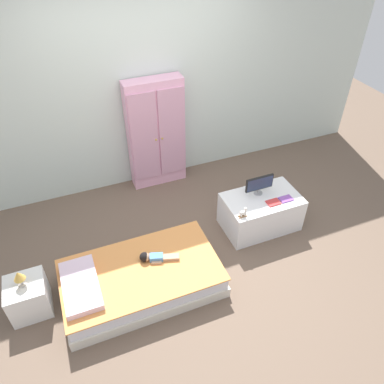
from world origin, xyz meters
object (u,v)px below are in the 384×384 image
Objects in this scene: nightstand at (28,297)px; rocking_horse_toy at (244,212)px; table_lamp at (19,276)px; book_red at (273,202)px; bed at (142,278)px; tv_monitor at (259,184)px; wardrobe at (156,134)px; doll at (152,257)px; book_purple at (286,199)px; tv_stand at (260,212)px.

rocking_horse_toy is at bearing 0.15° from nightstand.
table_lamp is 1.17× the size of book_red.
bed is 4.56× the size of tv_monitor.
wardrobe reaches higher than table_lamp.
book_red is (1.45, 0.15, 0.13)m from doll.
wardrobe is 9.63× the size of book_purple.
tv_stand is (0.82, -1.29, -0.51)m from wardrobe.
book_red reaches higher than nightstand.
wardrobe reaches higher than nightstand.
rocking_horse_toy reaches higher than table_lamp.
bed is at bearing -172.04° from book_red.
tv_monitor is at bearing 138.25° from book_purple.
rocking_horse_toy is at bearing 7.47° from bed.
bed is 10.24× the size of book_purple.
book_purple reaches higher than bed.
rocking_horse_toy reaches higher than book_red.
book_purple is (0.57, 0.07, -0.05)m from rocking_horse_toy.
wardrobe is at bearing 66.69° from bed.
bed is 1.24m from rocking_horse_toy.
wardrobe reaches higher than tv_stand.
rocking_horse_toy reaches higher than book_purple.
tv_stand is at bearing 10.87° from doll.
tv_stand is 0.26m from book_red.
book_red reaches higher than tv_stand.
tv_stand is at bearing 152.37° from book_purple.
rocking_horse_toy is 0.78× the size of book_purple.
wardrobe is (1.74, 1.48, 0.54)m from nightstand.
rocking_horse_toy is at bearing -151.66° from tv_stand.
tv_monitor reaches higher than table_lamp.
book_red and book_purple have the same top height.
table_lamp is 2.80m from book_purple.
rocking_horse_toy is (-0.34, -0.28, -0.08)m from tv_monitor.
table_lamp reaches higher than doll.
table_lamp is 2.30m from wardrobe.
nightstand is 0.42× the size of tv_stand.
table_lamp is at bearing -175.73° from tv_stand.
nightstand is at bearing 180.00° from table_lamp.
book_red is 0.16m from book_purple.
tv_monitor is 0.44m from rocking_horse_toy.
wardrobe is (0.56, 1.56, 0.41)m from doll.
book_red is at bearing 1.59° from table_lamp.
book_red reaches higher than bed.
doll is at bearing -109.90° from wardrobe.
book_red is (0.41, 0.07, -0.05)m from rocking_horse_toy.
book_purple is at bearing 7.23° from bed.
doll is 1.45m from tv_monitor.
book_purple is (1.61, 0.15, 0.13)m from doll.
book_red is (0.89, -1.41, -0.29)m from wardrobe.
nightstand is at bearing -139.64° from wardrobe.
wardrobe is (1.74, 1.48, 0.24)m from table_lamp.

